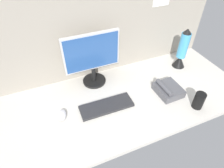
% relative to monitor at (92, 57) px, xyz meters
% --- Properties ---
extents(ground_plane, '(1.80, 0.80, 0.03)m').
position_rel_monitor_xyz_m(ground_plane, '(0.16, -0.25, -0.24)').
color(ground_plane, beige).
extents(cubicle_wall_back, '(1.80, 0.06, 0.74)m').
position_rel_monitor_xyz_m(cubicle_wall_back, '(0.16, 0.12, 0.14)').
color(cubicle_wall_back, gray).
rests_on(cubicle_wall_back, ground_plane).
extents(monitor, '(0.42, 0.18, 0.41)m').
position_rel_monitor_xyz_m(monitor, '(0.00, 0.00, 0.00)').
color(monitor, black).
rests_on(monitor, ground_plane).
extents(keyboard, '(0.37, 0.14, 0.02)m').
position_rel_monitor_xyz_m(keyboard, '(-0.01, -0.30, -0.22)').
color(keyboard, '#262628').
rests_on(keyboard, ground_plane).
extents(mouse, '(0.08, 0.11, 0.03)m').
position_rel_monitor_xyz_m(mouse, '(-0.31, -0.26, -0.21)').
color(mouse, silver).
rests_on(mouse, ground_plane).
extents(mug_black_travel, '(0.07, 0.07, 0.12)m').
position_rel_monitor_xyz_m(mug_black_travel, '(0.57, -0.54, -0.17)').
color(mug_black_travel, black).
rests_on(mug_black_travel, ground_plane).
extents(lava_lamp, '(0.11, 0.11, 0.35)m').
position_rel_monitor_xyz_m(lava_lamp, '(0.75, -0.09, -0.08)').
color(lava_lamp, black).
rests_on(lava_lamp, ground_plane).
extents(desk_phone, '(0.17, 0.19, 0.09)m').
position_rel_monitor_xyz_m(desk_phone, '(0.46, -0.34, -0.20)').
color(desk_phone, '#4C4C51').
rests_on(desk_phone, ground_plane).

